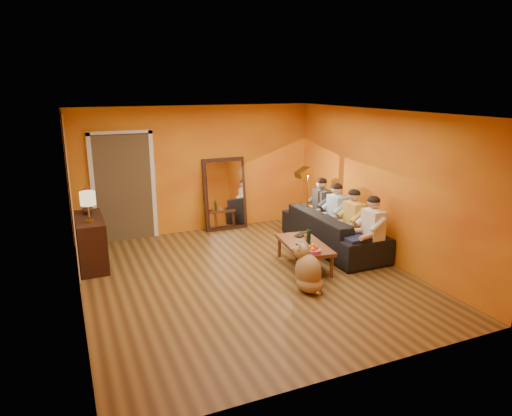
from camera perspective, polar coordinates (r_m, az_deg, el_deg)
name	(u,v)px	position (r m, az deg, el deg)	size (l,w,h in m)	color
room_shell	(239,194)	(7.30, -2.12, 1.74)	(5.00, 5.50, 2.60)	brown
white_accent	(70,190)	(8.18, -22.26, 2.08)	(0.02, 1.90, 2.58)	white
doorway_recess	(123,187)	(9.35, -16.29, 2.55)	(1.06, 0.30, 2.10)	#3F2D19
door_jamb_left	(93,191)	(9.19, -19.71, 2.05)	(0.08, 0.06, 2.20)	white
door_jamb_right	(153,186)	(9.32, -12.72, 2.75)	(0.08, 0.06, 2.20)	white
door_header	(120,133)	(9.07, -16.69, 9.01)	(1.22, 0.06, 0.08)	white
mirror_frame	(225,194)	(9.68, -3.91, 1.78)	(0.92, 0.06, 1.52)	#331711
mirror_glass	(226,194)	(9.64, -3.83, 1.73)	(0.78, 0.02, 1.36)	white
sideboard	(91,242)	(8.22, -19.91, -3.98)	(0.44, 1.18, 0.85)	#331711
table_lamp	(89,207)	(7.75, -20.20, 0.10)	(0.24, 0.24, 0.51)	beige
sofa	(333,230)	(8.70, 9.60, -2.73)	(0.94, 2.41, 0.70)	black
coffee_table	(304,255)	(7.80, 6.02, -5.84)	(0.62, 1.22, 0.42)	brown
floor_lamp	(307,205)	(8.93, 6.44, 0.32)	(0.30, 0.24, 1.44)	#A98B31
dog	(308,268)	(6.90, 6.55, -7.42)	(0.39, 0.61, 0.71)	#9F7A47
person_far_left	(373,231)	(7.92, 14.37, -2.84)	(0.70, 0.44, 1.22)	silver
person_mid_left	(353,223)	(8.34, 12.09, -1.79)	(0.70, 0.44, 1.22)	gold
person_mid_right	(337,215)	(8.78, 10.04, -0.84)	(0.70, 0.44, 1.22)	#8FB2DD
person_far_right	(321,208)	(9.22, 8.18, 0.02)	(0.70, 0.44, 1.22)	#333438
fruit_bowl	(313,248)	(7.29, 7.12, -4.97)	(0.26, 0.26, 0.16)	#BF437B
wine_bottle	(309,235)	(7.66, 6.61, -3.35)	(0.07, 0.07, 0.31)	black
tumbler	(307,237)	(7.86, 6.41, -3.65)	(0.11, 0.11, 0.10)	#B27F3F
laptop	(304,235)	(8.09, 5.97, -3.37)	(0.33, 0.21, 0.03)	black
book_lower	(301,248)	(7.47, 5.61, -4.95)	(0.20, 0.27, 0.02)	#331711
book_mid	(301,246)	(7.48, 5.64, -4.76)	(0.17, 0.23, 0.02)	#AA1323
book_upper	(301,245)	(7.45, 5.65, -4.68)	(0.16, 0.22, 0.02)	black
vase	(87,209)	(8.32, -20.35, -0.07)	(0.18, 0.18, 0.19)	#331711
flowers	(86,193)	(8.26, -20.52, 1.71)	(0.17, 0.17, 0.48)	#AA1323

